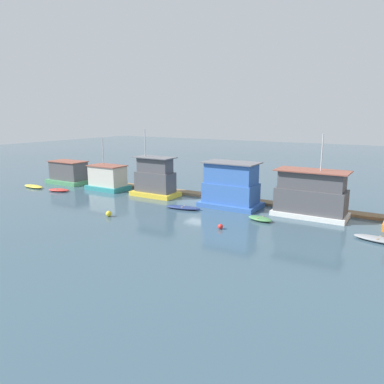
# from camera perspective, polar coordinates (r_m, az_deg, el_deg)

# --- Properties ---
(ground_plane) EXTENTS (200.00, 200.00, 0.00)m
(ground_plane) POSITION_cam_1_polar(r_m,az_deg,el_deg) (45.32, 0.66, -1.51)
(ground_plane) COLOR #385160
(dock_walkway) EXTENTS (59.60, 1.74, 0.30)m
(dock_walkway) POSITION_cam_1_polar(r_m,az_deg,el_deg) (48.15, 2.71, -0.54)
(dock_walkway) COLOR #846B4C
(dock_walkway) RESTS_ON ground_plane
(houseboat_green) EXTENTS (6.52, 3.92, 3.42)m
(houseboat_green) POSITION_cam_1_polar(r_m,az_deg,el_deg) (60.28, -18.28, 2.78)
(houseboat_green) COLOR #4C9360
(houseboat_green) RESTS_ON ground_plane
(houseboat_teal) EXTENTS (5.61, 3.58, 7.15)m
(houseboat_teal) POSITION_cam_1_polar(r_m,az_deg,el_deg) (53.66, -12.73, 2.07)
(houseboat_teal) COLOR teal
(houseboat_teal) RESTS_ON ground_plane
(houseboat_yellow) EXTENTS (6.10, 3.38, 8.63)m
(houseboat_yellow) POSITION_cam_1_polar(r_m,az_deg,el_deg) (48.47, -5.65, 1.96)
(houseboat_yellow) COLOR gold
(houseboat_yellow) RESTS_ON ground_plane
(houseboat_blue) EXTENTS (6.74, 4.12, 5.16)m
(houseboat_blue) POSITION_cam_1_polar(r_m,az_deg,el_deg) (42.71, 5.95, 0.87)
(houseboat_blue) COLOR #3866B7
(houseboat_blue) RESTS_ON ground_plane
(houseboat_white) EXTENTS (7.46, 3.66, 8.54)m
(houseboat_white) POSITION_cam_1_polar(r_m,az_deg,el_deg) (40.42, 17.67, -0.47)
(houseboat_white) COLOR white
(houseboat_white) RESTS_ON ground_plane
(dinghy_yellow) EXTENTS (3.98, 1.50, 0.38)m
(dinghy_yellow) POSITION_cam_1_polar(r_m,az_deg,el_deg) (58.56, -23.00, 0.79)
(dinghy_yellow) COLOR yellow
(dinghy_yellow) RESTS_ON ground_plane
(dinghy_red) EXTENTS (3.34, 2.22, 0.37)m
(dinghy_red) POSITION_cam_1_polar(r_m,az_deg,el_deg) (54.54, -19.64, 0.29)
(dinghy_red) COLOR red
(dinghy_red) RESTS_ON ground_plane
(dinghy_navy) EXTENTS (4.26, 1.84, 0.37)m
(dinghy_navy) POSITION_cam_1_polar(r_m,az_deg,el_deg) (41.85, -1.36, -2.38)
(dinghy_navy) COLOR navy
(dinghy_navy) RESTS_ON ground_plane
(dinghy_green) EXTENTS (2.91, 1.95, 0.40)m
(dinghy_green) POSITION_cam_1_polar(r_m,az_deg,el_deg) (38.05, 10.36, -4.02)
(dinghy_green) COLOR #47844C
(dinghy_green) RESTS_ON ground_plane
(dinghy_grey) EXTENTS (4.16, 1.92, 0.40)m
(dinghy_grey) POSITION_cam_1_polar(r_m,az_deg,el_deg) (35.11, 26.59, -6.48)
(dinghy_grey) COLOR gray
(dinghy_grey) RESTS_ON ground_plane
(mooring_post_near_left) EXTENTS (0.21, 0.21, 1.65)m
(mooring_post_near_left) POSITION_cam_1_polar(r_m,az_deg,el_deg) (44.26, 9.58, -0.91)
(mooring_post_near_left) COLOR brown
(mooring_post_near_left) RESTS_ON ground_plane
(mooring_post_far_right) EXTENTS (0.31, 0.31, 1.47)m
(mooring_post_far_right) POSITION_cam_1_polar(r_m,az_deg,el_deg) (44.56, 8.67, -0.91)
(mooring_post_far_right) COLOR #846B4C
(mooring_post_far_right) RESTS_ON ground_plane
(buoy_red) EXTENTS (0.48, 0.48, 0.48)m
(buoy_red) POSITION_cam_1_polar(r_m,az_deg,el_deg) (34.88, 4.36, -5.26)
(buoy_red) COLOR red
(buoy_red) RESTS_ON ground_plane
(buoy_yellow) EXTENTS (0.60, 0.60, 0.60)m
(buoy_yellow) POSITION_cam_1_polar(r_m,az_deg,el_deg) (39.83, -12.58, -3.25)
(buoy_yellow) COLOR yellow
(buoy_yellow) RESTS_ON ground_plane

